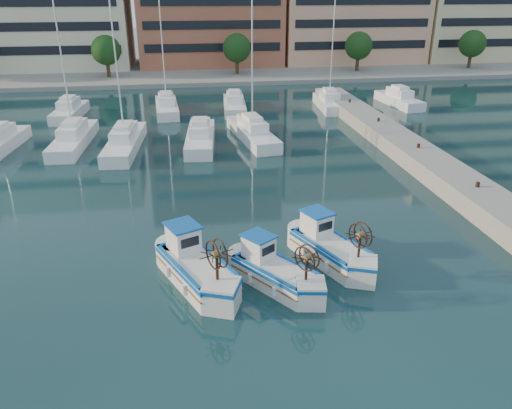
{
  "coord_description": "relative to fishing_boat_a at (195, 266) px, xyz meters",
  "views": [
    {
      "loc": [
        -4.46,
        -19.62,
        12.37
      ],
      "look_at": [
        -0.73,
        4.73,
        1.5
      ],
      "focal_mm": 35.0,
      "sensor_mm": 36.0,
      "label": 1
    }
  ],
  "objects": [
    {
      "name": "fishing_boat_a",
      "position": [
        0.0,
        0.0,
        0.0
      ],
      "size": [
        3.72,
        5.08,
        3.06
      ],
      "rotation": [
        0.0,
        0.0,
        0.42
      ],
      "color": "silver",
      "rests_on": "ground"
    },
    {
      "name": "quay",
      "position": [
        17.22,
        8.09,
        -0.24
      ],
      "size": [
        3.0,
        60.0,
        1.2
      ],
      "primitive_type": "cube",
      "color": "gray",
      "rests_on": "ground"
    },
    {
      "name": "yacht_marina",
      "position": [
        0.72,
        27.01,
        -0.32
      ],
      "size": [
        41.96,
        21.83,
        11.5
      ],
      "color": "white",
      "rests_on": "ground"
    },
    {
      "name": "fishing_boat_c",
      "position": [
        6.5,
        0.9,
        -0.06
      ],
      "size": [
        3.44,
        4.72,
        2.84
      ],
      "rotation": [
        0.0,
        0.0,
        0.41
      ],
      "color": "silver",
      "rests_on": "ground"
    },
    {
      "name": "fishing_boat_b",
      "position": [
        3.46,
        -0.75,
        -0.11
      ],
      "size": [
        3.79,
        4.35,
        2.68
      ],
      "rotation": [
        0.0,
        0.0,
        0.62
      ],
      "color": "silver",
      "rests_on": "ground"
    },
    {
      "name": "ground",
      "position": [
        4.22,
        0.09,
        -0.84
      ],
      "size": [
        300.0,
        300.0,
        0.0
      ],
      "primitive_type": "plane",
      "color": "#1B4447",
      "rests_on": "ground"
    }
  ]
}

